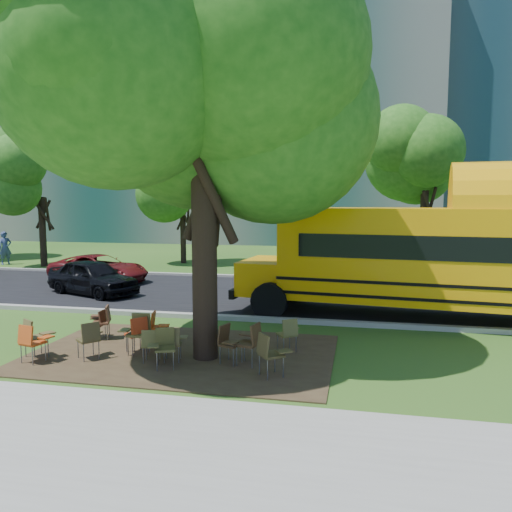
% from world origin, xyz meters
% --- Properties ---
extents(ground, '(160.00, 160.00, 0.00)m').
position_xyz_m(ground, '(0.00, 0.00, 0.00)').
color(ground, '#234A17').
rests_on(ground, ground).
extents(sidewalk, '(60.00, 4.00, 0.04)m').
position_xyz_m(sidewalk, '(0.00, -5.00, 0.02)').
color(sidewalk, gray).
rests_on(sidewalk, ground).
extents(dirt_patch, '(7.00, 4.50, 0.03)m').
position_xyz_m(dirt_patch, '(1.00, -0.50, 0.01)').
color(dirt_patch, '#382819').
rests_on(dirt_patch, ground).
extents(asphalt_road, '(80.00, 8.00, 0.04)m').
position_xyz_m(asphalt_road, '(0.00, 7.00, 0.02)').
color(asphalt_road, black).
rests_on(asphalt_road, ground).
extents(kerb_near, '(80.00, 0.25, 0.14)m').
position_xyz_m(kerb_near, '(0.00, 3.00, 0.07)').
color(kerb_near, gray).
rests_on(kerb_near, ground).
extents(kerb_far, '(80.00, 0.25, 0.14)m').
position_xyz_m(kerb_far, '(0.00, 11.10, 0.07)').
color(kerb_far, gray).
rests_on(kerb_far, ground).
extents(building_main, '(38.00, 16.00, 22.00)m').
position_xyz_m(building_main, '(-8.00, 36.00, 11.00)').
color(building_main, slate).
rests_on(building_main, ground).
extents(bg_tree_0, '(5.20, 5.20, 7.18)m').
position_xyz_m(bg_tree_0, '(-12.00, 13.00, 4.57)').
color(bg_tree_0, black).
rests_on(bg_tree_0, ground).
extents(bg_tree_2, '(4.80, 4.80, 6.62)m').
position_xyz_m(bg_tree_2, '(-5.00, 16.00, 4.21)').
color(bg_tree_2, black).
rests_on(bg_tree_2, ground).
extents(bg_tree_3, '(5.60, 5.60, 7.84)m').
position_xyz_m(bg_tree_3, '(8.00, 14.00, 5.03)').
color(bg_tree_3, black).
rests_on(bg_tree_3, ground).
extents(main_tree, '(7.20, 7.20, 9.69)m').
position_xyz_m(main_tree, '(1.64, -0.71, 6.07)').
color(main_tree, black).
rests_on(main_tree, ground).
extents(school_bus, '(13.96, 4.50, 3.36)m').
position_xyz_m(school_bus, '(8.74, 4.02, 1.94)').
color(school_bus, '#E39A07').
rests_on(school_bus, ground).
extents(chair_0, '(0.67, 0.52, 0.89)m').
position_xyz_m(chair_0, '(-1.96, -1.86, 0.55)').
color(chair_0, '#B74413').
rests_on(chair_0, ground).
extents(chair_1, '(0.77, 0.61, 0.92)m').
position_xyz_m(chair_1, '(-2.14, -1.52, 0.57)').
color(chair_1, brown).
rests_on(chair_1, ground).
extents(chair_2, '(0.60, 0.76, 0.88)m').
position_xyz_m(chair_2, '(-0.86, -1.33, 0.55)').
color(chair_2, '#41371C').
rests_on(chair_2, ground).
extents(chair_3, '(0.62, 0.59, 0.95)m').
position_xyz_m(chair_3, '(0.01, -0.71, 0.59)').
color(chair_3, brown).
rests_on(chair_3, ground).
extents(chair_4, '(0.53, 0.55, 0.78)m').
position_xyz_m(chair_4, '(0.59, -1.27, 0.48)').
color(chair_4, '#49461F').
rests_on(chair_4, ground).
extents(chair_5, '(0.59, 0.67, 0.87)m').
position_xyz_m(chair_5, '(0.98, -1.55, 0.54)').
color(chair_5, '#48451F').
rests_on(chair_5, ground).
extents(chair_6, '(0.56, 0.72, 0.95)m').
position_xyz_m(chair_6, '(2.76, -0.98, 0.59)').
color(chair_6, '#3F2916').
rests_on(chair_6, ground).
extents(chair_7, '(0.78, 0.62, 0.92)m').
position_xyz_m(chair_7, '(3.29, -1.66, 0.57)').
color(chair_7, '#41371C').
rests_on(chair_7, ground).
extents(chair_8, '(0.48, 0.51, 0.77)m').
position_xyz_m(chair_8, '(-1.54, 0.25, 0.48)').
color(chair_8, '#3F2416').
rests_on(chair_8, ground).
extents(chair_9, '(0.68, 0.61, 0.89)m').
position_xyz_m(chair_9, '(-1.41, 0.26, 0.55)').
color(chair_9, '#4D2C1B').
rests_on(chair_9, ground).
extents(chair_10, '(0.57, 0.56, 0.83)m').
position_xyz_m(chair_10, '(0.14, 0.13, 0.51)').
color(chair_10, '#C44C14').
rests_on(chair_10, ground).
extents(chair_11, '(0.55, 0.58, 0.81)m').
position_xyz_m(chair_11, '(1.03, -1.14, 0.50)').
color(chair_11, brown).
rests_on(chair_11, ground).
extents(chair_12, '(0.54, 0.69, 0.88)m').
position_xyz_m(chair_12, '(2.25, -1.00, 0.54)').
color(chair_12, '#3D2915').
rests_on(chair_12, ground).
extents(chair_13, '(0.55, 0.70, 0.83)m').
position_xyz_m(chair_13, '(3.42, 0.12, 0.51)').
color(chair_13, brown).
rests_on(chair_13, ground).
extents(chair_14, '(0.60, 0.76, 0.89)m').
position_xyz_m(chair_14, '(-0.01, -0.69, 0.55)').
color(chair_14, '#BC3614').
rests_on(chair_14, ground).
extents(black_car, '(4.29, 3.01, 1.36)m').
position_xyz_m(black_car, '(-4.94, 5.87, 0.68)').
color(black_car, black).
rests_on(black_car, ground).
extents(bg_car_red, '(4.76, 2.86, 1.24)m').
position_xyz_m(bg_car_red, '(-6.15, 8.50, 0.62)').
color(bg_car_red, '#580F11').
rests_on(bg_car_red, ground).
extents(pedestrian_a, '(0.75, 0.82, 1.87)m').
position_xyz_m(pedestrian_a, '(-14.59, 13.25, 0.94)').
color(pedestrian_a, navy).
rests_on(pedestrian_a, ground).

